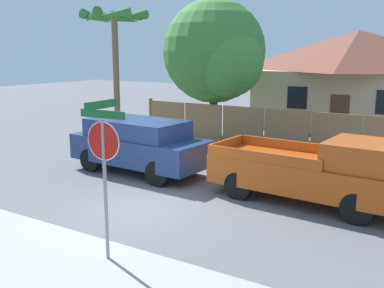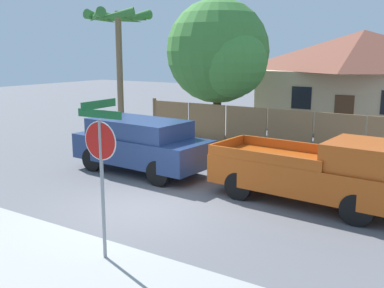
{
  "view_description": "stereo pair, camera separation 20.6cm",
  "coord_description": "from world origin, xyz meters",
  "px_view_note": "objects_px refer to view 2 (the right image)",
  "views": [
    {
      "loc": [
        6.97,
        -8.75,
        4.0
      ],
      "look_at": [
        0.81,
        1.15,
        1.6
      ],
      "focal_mm": 42.0,
      "sensor_mm": 36.0,
      "label": 1
    },
    {
      "loc": [
        7.14,
        -8.64,
        4.0
      ],
      "look_at": [
        0.81,
        1.15,
        1.6
      ],
      "focal_mm": 42.0,
      "sensor_mm": 36.0,
      "label": 2
    }
  ],
  "objects_px": {
    "stop_sign": "(101,153)",
    "house": "(361,78)",
    "palm_tree": "(118,28)",
    "oak_tree": "(221,54)",
    "orange_pickup": "(316,172)",
    "red_suv": "(141,144)"
  },
  "relations": [
    {
      "from": "oak_tree",
      "to": "orange_pickup",
      "type": "bearing_deg",
      "value": -46.1
    },
    {
      "from": "house",
      "to": "stop_sign",
      "type": "distance_m",
      "value": 18.72
    },
    {
      "from": "house",
      "to": "oak_tree",
      "type": "bearing_deg",
      "value": -130.18
    },
    {
      "from": "palm_tree",
      "to": "red_suv",
      "type": "xyz_separation_m",
      "value": [
        4.54,
        -4.11,
        -4.05
      ]
    },
    {
      "from": "palm_tree",
      "to": "red_suv",
      "type": "relative_size",
      "value": 1.2
    },
    {
      "from": "stop_sign",
      "to": "house",
      "type": "bearing_deg",
      "value": 85.38
    },
    {
      "from": "palm_tree",
      "to": "orange_pickup",
      "type": "xyz_separation_m",
      "value": [
        10.49,
        -4.13,
        -4.15
      ]
    },
    {
      "from": "orange_pickup",
      "to": "palm_tree",
      "type": "bearing_deg",
      "value": 162.12
    },
    {
      "from": "red_suv",
      "to": "orange_pickup",
      "type": "xyz_separation_m",
      "value": [
        5.95,
        -0.02,
        -0.1
      ]
    },
    {
      "from": "oak_tree",
      "to": "red_suv",
      "type": "relative_size",
      "value": 1.33
    },
    {
      "from": "palm_tree",
      "to": "orange_pickup",
      "type": "relative_size",
      "value": 1.11
    },
    {
      "from": "house",
      "to": "palm_tree",
      "type": "height_order",
      "value": "palm_tree"
    },
    {
      "from": "red_suv",
      "to": "stop_sign",
      "type": "xyz_separation_m",
      "value": [
        3.48,
        -5.41,
        1.14
      ]
    },
    {
      "from": "oak_tree",
      "to": "red_suv",
      "type": "height_order",
      "value": "oak_tree"
    },
    {
      "from": "oak_tree",
      "to": "red_suv",
      "type": "distance_m",
      "value": 7.93
    },
    {
      "from": "oak_tree",
      "to": "orange_pickup",
      "type": "height_order",
      "value": "oak_tree"
    },
    {
      "from": "palm_tree",
      "to": "oak_tree",
      "type": "bearing_deg",
      "value": 42.61
    },
    {
      "from": "red_suv",
      "to": "stop_sign",
      "type": "height_order",
      "value": "stop_sign"
    },
    {
      "from": "house",
      "to": "stop_sign",
      "type": "height_order",
      "value": "house"
    },
    {
      "from": "palm_tree",
      "to": "stop_sign",
      "type": "height_order",
      "value": "palm_tree"
    },
    {
      "from": "palm_tree",
      "to": "orange_pickup",
      "type": "bearing_deg",
      "value": -21.47
    },
    {
      "from": "red_suv",
      "to": "house",
      "type": "bearing_deg",
      "value": 76.89
    }
  ]
}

